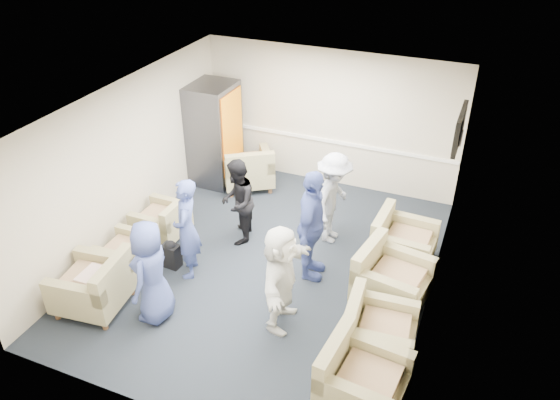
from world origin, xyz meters
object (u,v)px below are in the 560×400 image
at_px(armchair_left_far, 164,222).
at_px(armchair_right_midfar, 388,280).
at_px(armchair_right_far, 400,243).
at_px(person_front_right, 281,278).
at_px(armchair_left_near, 96,287).
at_px(person_back_left, 237,202).
at_px(person_front_left, 151,272).
at_px(person_mid_left, 187,229).
at_px(person_mid_right, 311,226).
at_px(armchair_corner, 248,170).
at_px(armchair_left_mid, 130,255).
at_px(armchair_right_midnear, 375,332).
at_px(vending_machine, 215,134).
at_px(armchair_right_near, 359,381).
at_px(person_back_right, 333,199).

relative_size(armchair_left_far, armchair_right_midfar, 0.73).
distance_m(armchair_right_far, person_front_right, 2.38).
relative_size(armchair_right_midfar, person_front_right, 0.70).
height_order(armchair_left_near, person_back_left, person_back_left).
height_order(person_front_left, person_mid_left, person_mid_left).
bearing_deg(armchair_left_far, person_back_left, 110.73).
height_order(armchair_right_midfar, person_mid_right, person_mid_right).
bearing_deg(armchair_left_far, armchair_left_near, 3.38).
distance_m(armchair_right_midfar, armchair_corner, 4.01).
distance_m(armchair_left_near, person_mid_right, 3.21).
distance_m(armchair_left_mid, person_front_left, 1.26).
bearing_deg(armchair_left_near, armchair_corner, 166.10).
distance_m(armchair_right_midnear, person_back_left, 3.22).
distance_m(armchair_right_midnear, vending_machine, 5.35).
bearing_deg(person_mid_right, armchair_right_midnear, -139.34).
xyz_separation_m(armchair_right_far, vending_machine, (-4.00, 1.32, 0.64)).
bearing_deg(armchair_right_near, person_mid_right, 38.50).
height_order(armchair_corner, person_mid_left, person_mid_left).
distance_m(vending_machine, person_back_left, 2.22).
bearing_deg(person_mid_right, person_back_left, 66.27).
xyz_separation_m(person_back_left, person_back_right, (1.46, 0.61, 0.06)).
bearing_deg(person_front_left, armchair_right_midfar, 112.39).
distance_m(armchair_right_midnear, person_mid_right, 1.86).
bearing_deg(armchair_right_far, vending_machine, 74.67).
relative_size(armchair_corner, person_front_left, 0.84).
xyz_separation_m(armchair_right_far, armchair_corner, (-3.27, 1.27, 0.01)).
relative_size(armchair_corner, person_back_left, 0.87).
xyz_separation_m(person_back_right, person_front_right, (-0.03, -2.19, -0.02)).
relative_size(person_back_left, person_back_right, 0.93).
bearing_deg(armchair_left_mid, armchair_right_near, 73.72).
relative_size(armchair_left_far, armchair_right_midnear, 0.85).
height_order(person_back_right, person_mid_right, person_mid_right).
height_order(armchair_left_near, armchair_left_far, armchair_left_near).
bearing_deg(armchair_corner, armchair_right_midnear, 102.06).
xyz_separation_m(armchair_right_midnear, armchair_right_far, (-0.11, 2.05, 0.01)).
xyz_separation_m(armchair_left_far, person_back_left, (1.20, 0.43, 0.43)).
distance_m(armchair_right_midnear, armchair_right_far, 2.05).
distance_m(armchair_corner, person_front_right, 3.88).
relative_size(vending_machine, person_front_left, 1.29).
distance_m(vending_machine, person_front_right, 4.33).
height_order(armchair_left_far, vending_machine, vending_machine).
bearing_deg(armchair_left_far, armchair_corner, 165.61).
distance_m(armchair_right_near, person_front_left, 3.07).
bearing_deg(vending_machine, armchair_left_near, -86.73).
bearing_deg(armchair_right_near, person_back_left, 53.78).
bearing_deg(armchair_left_far, person_mid_right, 90.99).
bearing_deg(armchair_corner, armchair_left_far, 41.21).
bearing_deg(person_back_left, armchair_left_far, -87.35).
bearing_deg(armchair_left_near, person_mid_right, 119.28).
bearing_deg(armchair_right_midnear, person_back_left, 55.23).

